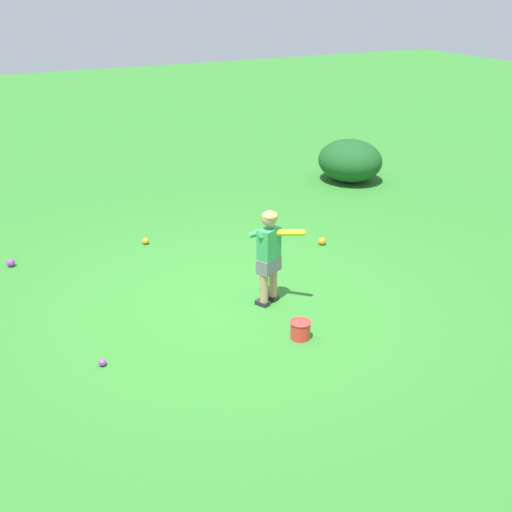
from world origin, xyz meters
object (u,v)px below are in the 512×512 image
(play_ball_behind_batter, at_px, (102,362))
(play_ball_far_left, at_px, (322,241))
(play_ball_center_lawn, at_px, (11,263))
(toy_bucket, at_px, (300,329))
(child_batter, at_px, (269,249))
(play_ball_midfield, at_px, (145,241))

(play_ball_behind_batter, height_order, play_ball_far_left, play_ball_far_left)
(play_ball_center_lawn, xyz_separation_m, toy_bucket, (2.29, -3.17, 0.05))
(play_ball_center_lawn, relative_size, toy_bucket, 0.48)
(play_ball_center_lawn, distance_m, toy_bucket, 3.91)
(toy_bucket, bearing_deg, play_ball_behind_batter, 167.69)
(child_batter, relative_size, play_ball_midfield, 11.86)
(play_ball_center_lawn, bearing_deg, play_ball_behind_batter, -81.75)
(play_ball_far_left, bearing_deg, play_ball_behind_batter, -155.53)
(play_ball_center_lawn, height_order, toy_bucket, toy_bucket)
(play_ball_center_lawn, distance_m, play_ball_far_left, 4.01)
(play_ball_far_left, bearing_deg, child_batter, -141.35)
(child_batter, xyz_separation_m, play_ball_behind_batter, (-1.99, -0.41, -0.61))
(play_ball_midfield, distance_m, toy_bucket, 3.15)
(child_batter, distance_m, play_ball_behind_batter, 2.12)
(play_ball_behind_batter, xyz_separation_m, play_ball_far_left, (3.43, 1.56, 0.01))
(child_batter, height_order, play_ball_center_lawn, child_batter)
(child_batter, relative_size, play_ball_far_left, 10.52)
(play_ball_behind_batter, height_order, play_ball_midfield, play_ball_midfield)
(play_ball_behind_batter, distance_m, play_ball_midfield, 2.99)
(toy_bucket, bearing_deg, child_batter, 83.66)
(play_ball_center_lawn, bearing_deg, toy_bucket, -54.08)
(play_ball_behind_batter, distance_m, play_ball_center_lawn, 2.78)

